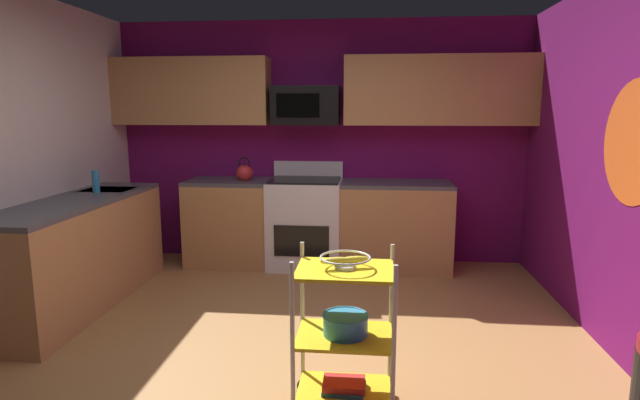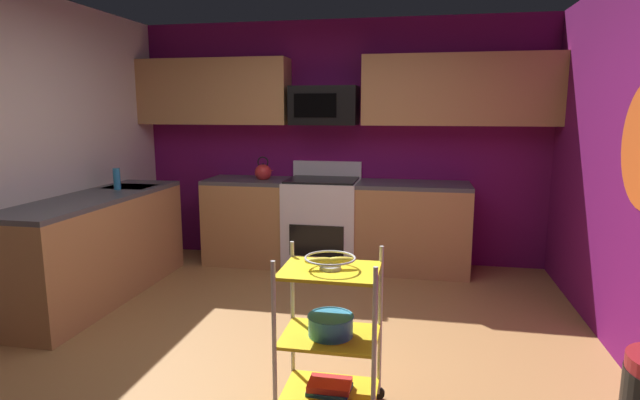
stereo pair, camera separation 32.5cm
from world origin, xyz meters
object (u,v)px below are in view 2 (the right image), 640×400
(fruit_bowl, at_px, (330,260))
(book_stack, at_px, (330,387))
(kettle, at_px, (263,172))
(mixing_bowl_large, at_px, (331,325))
(dish_soap_bottle, at_px, (117,179))
(microwave, at_px, (324,106))
(oven_range, at_px, (322,222))
(rolling_cart, at_px, (330,336))

(fruit_bowl, relative_size, book_stack, 1.13)
(kettle, bearing_deg, book_stack, -65.91)
(mixing_bowl_large, height_order, book_stack, mixing_bowl_large)
(dish_soap_bottle, bearing_deg, microwave, 30.87)
(book_stack, bearing_deg, mixing_bowl_large, 0.00)
(oven_range, distance_m, book_stack, 2.77)
(rolling_cart, distance_m, mixing_bowl_large, 0.07)
(fruit_bowl, height_order, book_stack, fruit_bowl)
(kettle, height_order, dish_soap_bottle, kettle)
(oven_range, relative_size, mixing_bowl_large, 4.37)
(mixing_bowl_large, bearing_deg, kettle, 114.16)
(oven_range, height_order, dish_soap_bottle, dish_soap_bottle)
(rolling_cart, xyz_separation_m, fruit_bowl, (0.00, -0.00, 0.42))
(oven_range, distance_m, kettle, 0.83)
(microwave, distance_m, dish_soap_bottle, 2.18)
(oven_range, bearing_deg, microwave, 90.26)
(book_stack, bearing_deg, dish_soap_bottle, 143.30)
(oven_range, distance_m, mixing_bowl_large, 2.75)
(mixing_bowl_large, distance_m, kettle, 2.99)
(kettle, xyz_separation_m, dish_soap_bottle, (-1.13, -0.95, 0.02))
(fruit_bowl, distance_m, kettle, 2.95)
(microwave, height_order, mixing_bowl_large, microwave)
(rolling_cart, xyz_separation_m, kettle, (-1.20, 2.69, 0.54))
(fruit_bowl, relative_size, kettle, 1.03)
(oven_range, xyz_separation_m, kettle, (-0.65, -0.00, 0.52))
(mixing_bowl_large, distance_m, dish_soap_bottle, 2.95)
(book_stack, bearing_deg, fruit_bowl, -63.43)
(oven_range, relative_size, kettle, 4.17)
(rolling_cart, bearing_deg, mixing_bowl_large, 0.00)
(rolling_cart, bearing_deg, kettle, 114.09)
(mixing_bowl_large, relative_size, dish_soap_bottle, 1.26)
(microwave, distance_m, rolling_cart, 3.12)
(rolling_cart, relative_size, fruit_bowl, 3.36)
(microwave, relative_size, book_stack, 2.91)
(oven_range, bearing_deg, dish_soap_bottle, -151.69)
(rolling_cart, bearing_deg, dish_soap_bottle, 143.30)
(book_stack, relative_size, dish_soap_bottle, 1.20)
(oven_range, relative_size, fruit_bowl, 4.04)
(oven_range, height_order, book_stack, oven_range)
(rolling_cart, distance_m, book_stack, 0.30)
(mixing_bowl_large, xyz_separation_m, dish_soap_bottle, (-2.34, 1.74, 0.50))
(book_stack, bearing_deg, kettle, 114.09)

